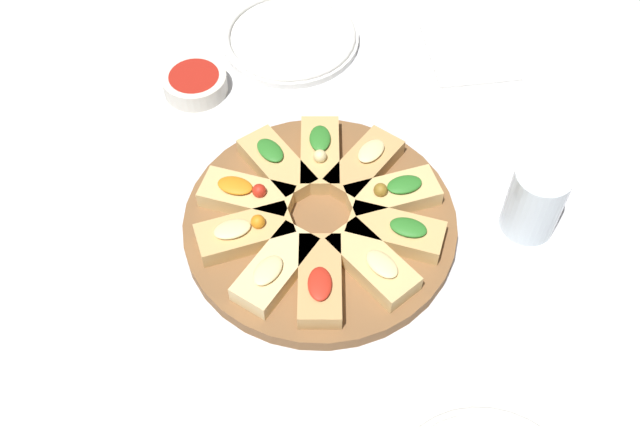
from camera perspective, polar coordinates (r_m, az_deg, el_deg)
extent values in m
plane|color=silver|center=(0.91, 0.00, -1.11)|extent=(3.00, 3.00, 0.00)
cylinder|color=brown|center=(0.90, 0.00, -0.77)|extent=(0.33, 0.33, 0.02)
cube|color=#DBB775|center=(0.85, 4.03, -3.82)|extent=(0.12, 0.07, 0.02)
ellipsoid|color=beige|center=(0.83, 4.74, -3.86)|extent=(0.05, 0.04, 0.01)
cube|color=tan|center=(0.88, 5.77, -1.42)|extent=(0.11, 0.11, 0.02)
ellipsoid|color=#2D7A28|center=(0.86, 6.75, -1.06)|extent=(0.05, 0.05, 0.01)
cube|color=#DBB775|center=(0.91, 5.55, 1.41)|extent=(0.06, 0.12, 0.02)
ellipsoid|color=#2D7A28|center=(0.90, 6.45, 2.21)|extent=(0.03, 0.05, 0.01)
sphere|color=olive|center=(0.89, 4.63, 1.80)|extent=(0.02, 0.02, 0.02)
cube|color=tan|center=(0.94, 3.39, 3.65)|extent=(0.09, 0.12, 0.02)
ellipsoid|color=beige|center=(0.93, 3.92, 4.78)|extent=(0.04, 0.05, 0.01)
cube|color=tan|center=(0.95, 0.00, 4.51)|extent=(0.12, 0.09, 0.02)
ellipsoid|color=#2D7A28|center=(0.94, 0.00, 5.76)|extent=(0.05, 0.04, 0.01)
sphere|color=beige|center=(0.92, 0.00, 4.39)|extent=(0.02, 0.02, 0.02)
cube|color=tan|center=(0.94, -3.31, 3.69)|extent=(0.12, 0.07, 0.02)
ellipsoid|color=#2D7A28|center=(0.93, -3.83, 4.83)|extent=(0.05, 0.03, 0.01)
cube|color=#DBB775|center=(0.91, -5.59, 1.33)|extent=(0.11, 0.11, 0.02)
ellipsoid|color=orange|center=(0.90, -6.49, 2.13)|extent=(0.05, 0.05, 0.01)
sphere|color=red|center=(0.89, -4.66, 1.74)|extent=(0.02, 0.02, 0.02)
cube|color=tan|center=(0.88, -5.74, -1.54)|extent=(0.06, 0.12, 0.02)
ellipsoid|color=beige|center=(0.86, -6.71, -1.19)|extent=(0.03, 0.05, 0.01)
sphere|color=orange|center=(0.86, -4.76, -0.63)|extent=(0.02, 0.02, 0.02)
cube|color=#E5C689|center=(0.85, -3.40, -4.23)|extent=(0.10, 0.12, 0.02)
ellipsoid|color=beige|center=(0.83, -4.00, -4.35)|extent=(0.05, 0.05, 0.01)
cube|color=tan|center=(0.84, -0.02, -5.09)|extent=(0.12, 0.09, 0.02)
ellipsoid|color=red|center=(0.82, -0.02, -5.37)|extent=(0.05, 0.04, 0.01)
cylinder|color=white|center=(1.14, -2.26, 13.15)|extent=(0.20, 0.20, 0.01)
torus|color=white|center=(1.14, -2.27, 13.42)|extent=(0.19, 0.19, 0.01)
cylinder|color=silver|center=(0.91, 16.06, 0.94)|extent=(0.07, 0.07, 0.10)
cube|color=white|center=(1.14, 11.30, 12.15)|extent=(0.17, 0.16, 0.01)
cylinder|color=silver|center=(1.07, -9.50, 9.78)|extent=(0.09, 0.09, 0.03)
cylinder|color=#B22319|center=(1.06, -9.58, 10.22)|extent=(0.07, 0.07, 0.00)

